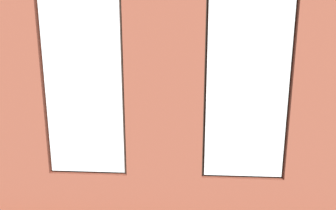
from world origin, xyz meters
The scene contains 17 objects.
ground_plane centered at (0.00, 0.00, -0.05)m, with size 7.22×5.67×0.10m, color brown.
brick_wall_with_windows centered at (0.00, 2.45, 1.60)m, with size 6.62×0.30×3.26m.
white_wall_right centered at (3.26, 0.20, 1.63)m, with size 0.10×4.67×3.26m, color white.
couch_by_window centered at (-0.15, 1.80, 0.33)m, with size 1.97×0.87×0.80m.
couch_left centered at (-2.61, 0.51, 0.33)m, with size 0.97×1.76×0.80m.
coffee_table centered at (0.29, -0.34, 0.38)m, with size 1.37×0.79×0.44m.
cup_ceramic centered at (-0.09, -0.48, 0.48)m, with size 0.07×0.07×0.09m, color silver.
candle_jar centered at (0.19, -0.22, 0.48)m, with size 0.08×0.08×0.09m, color #B7333D.
table_plant_small centered at (0.70, -0.22, 0.54)m, with size 0.13×0.13×0.20m.
remote_black centered at (0.46, -0.44, 0.45)m, with size 0.05×0.17×0.02m, color black.
remote_gray centered at (0.29, -0.34, 0.45)m, with size 0.05×0.17×0.02m, color #59595B.
media_console centered at (2.96, 0.10, 0.23)m, with size 1.10×0.42×0.45m, color black.
tv_flatscreen centered at (2.96, 0.10, 0.77)m, with size 0.96×0.20×0.65m.
papasan_chair centered at (0.13, -1.72, 0.46)m, with size 1.18×1.18×0.72m.
potted_plant_foreground_right centered at (2.66, -1.78, 0.59)m, with size 0.65×0.65×0.93m.
potted_plant_corner_near_left centered at (-2.76, -1.83, 0.74)m, with size 0.70×0.70×1.11m.
potted_plant_by_left_couch centered at (-2.21, -0.79, 0.39)m, with size 0.41×0.41×0.56m.
Camera 1 is at (-0.27, 5.91, 2.33)m, focal length 32.00 mm.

